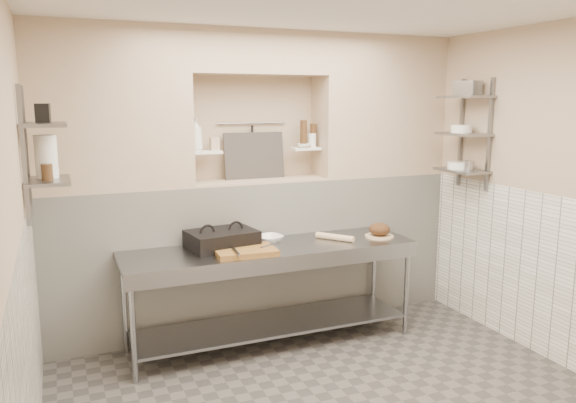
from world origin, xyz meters
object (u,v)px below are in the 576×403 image
bowl_alcove (304,146)px  mixing_bowl (269,238)px  rolling_pin (335,237)px  bread_loaf (379,229)px  panini_press (222,239)px  cutting_board (245,251)px  jug_left (46,157)px  bottle_soap (196,135)px  prep_table (272,275)px

bowl_alcove → mixing_bowl: bearing=-145.0°
rolling_pin → bread_loaf: bearing=-6.8°
panini_press → bowl_alcove: (0.96, 0.40, 0.76)m
bread_loaf → mixing_bowl: bearing=167.1°
cutting_board → jug_left: (-1.48, 0.07, 0.84)m
jug_left → panini_press: bearing=8.0°
rolling_pin → bowl_alcove: bowl_alcove is taller
panini_press → mixing_bowl: panini_press is taller
rolling_pin → bottle_soap: 1.58m
bowl_alcove → prep_table: bearing=-135.8°
bottle_soap → bread_loaf: bearing=-21.5°
rolling_pin → bottle_soap: size_ratio=1.25×
mixing_bowl → jug_left: size_ratio=0.75×
panini_press → rolling_pin: 1.05m
prep_table → bowl_alcove: size_ratio=19.60×
bread_loaf → bottle_soap: size_ratio=0.67×
rolling_pin → panini_press: bearing=173.1°
prep_table → mixing_bowl: mixing_bowl is taller
rolling_pin → prep_table: bearing=-179.6°
jug_left → bowl_alcove: bearing=14.4°
bottle_soap → panini_press: bearing=-77.5°
rolling_pin → bread_loaf: bread_loaf is taller
panini_press → rolling_pin: size_ratio=1.66×
panini_press → bread_loaf: (1.48, -0.18, -0.00)m
prep_table → cutting_board: size_ratio=5.15×
panini_press → bottle_soap: bottle_soap is taller
panini_press → bowl_alcove: bowl_alcove is taller
mixing_bowl → bowl_alcove: size_ratio=1.75×
bread_loaf → bowl_alcove: bowl_alcove is taller
cutting_board → bowl_alcove: bearing=38.2°
prep_table → bread_loaf: (1.07, -0.05, 0.33)m
jug_left → mixing_bowl: bearing=7.6°
bread_loaf → bottle_soap: (-1.58, 0.62, 0.89)m
panini_press → jug_left: 1.57m
rolling_pin → jug_left: 2.53m
panini_press → cutting_board: bearing=-71.8°
mixing_bowl → bowl_alcove: (0.50, 0.35, 0.80)m
bread_loaf → cutting_board: bearing=-176.8°
prep_table → bread_loaf: bread_loaf is taller
mixing_bowl → rolling_pin: bearing=-17.4°
bread_loaf → bowl_alcove: (-0.52, 0.58, 0.76)m
jug_left → prep_table: bearing=1.9°
panini_press → bread_loaf: panini_press is taller
cutting_board → bottle_soap: (-0.23, 0.70, 0.94)m
cutting_board → bread_loaf: (1.35, 0.08, 0.05)m
cutting_board → jug_left: 1.70m
cutting_board → mixing_bowl: mixing_bowl is taller
prep_table → cutting_board: bearing=-156.5°
cutting_board → bread_loaf: 1.36m
prep_table → jug_left: (-1.76, -0.06, 1.13)m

